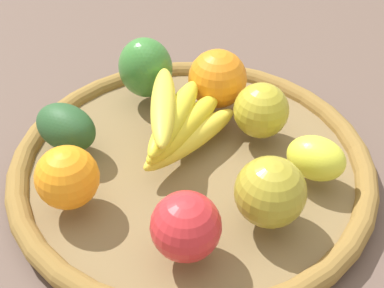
# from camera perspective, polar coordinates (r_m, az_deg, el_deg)

# --- Properties ---
(ground_plane) EXTENTS (2.40, 2.40, 0.00)m
(ground_plane) POSITION_cam_1_polar(r_m,az_deg,el_deg) (0.69, 0.00, -3.34)
(ground_plane) COLOR brown
(ground_plane) RESTS_ON ground
(basket) EXTENTS (0.44, 0.44, 0.03)m
(basket) POSITION_cam_1_polar(r_m,az_deg,el_deg) (0.68, 0.00, -2.39)
(basket) COLOR brown
(basket) RESTS_ON ground_plane
(apple_2) EXTENTS (0.11, 0.11, 0.08)m
(apple_2) POSITION_cam_1_polar(r_m,az_deg,el_deg) (0.58, 8.38, -4.68)
(apple_2) COLOR #A3962A
(apple_2) RESTS_ON basket
(banana_bunch) EXTENTS (0.14, 0.16, 0.07)m
(banana_bunch) POSITION_cam_1_polar(r_m,az_deg,el_deg) (0.66, -1.34, 2.31)
(banana_bunch) COLOR yellow
(banana_bunch) RESTS_ON basket
(bell_pepper) EXTENTS (0.10, 0.10, 0.08)m
(bell_pepper) POSITION_cam_1_polar(r_m,az_deg,el_deg) (0.75, -4.80, 7.82)
(bell_pepper) COLOR #3B7F35
(bell_pepper) RESTS_ON basket
(avocado) EXTENTS (0.09, 0.08, 0.06)m
(avocado) POSITION_cam_1_polar(r_m,az_deg,el_deg) (0.68, -12.83, 1.70)
(avocado) COLOR #275029
(avocado) RESTS_ON basket
(apple_1) EXTENTS (0.10, 0.10, 0.07)m
(apple_1) POSITION_cam_1_polar(r_m,az_deg,el_deg) (0.69, 7.12, 3.45)
(apple_1) COLOR #AEA22A
(apple_1) RESTS_ON basket
(apple_0) EXTENTS (0.08, 0.08, 0.07)m
(apple_0) POSITION_cam_1_polar(r_m,az_deg,el_deg) (0.54, -0.63, -8.47)
(apple_0) COLOR red
(apple_0) RESTS_ON basket
(orange_0) EXTENTS (0.08, 0.08, 0.08)m
(orange_0) POSITION_cam_1_polar(r_m,az_deg,el_deg) (0.73, 2.64, 6.71)
(orange_0) COLOR orange
(orange_0) RESTS_ON basket
(lemon_0) EXTENTS (0.08, 0.07, 0.05)m
(lemon_0) POSITION_cam_1_polar(r_m,az_deg,el_deg) (0.64, 12.63, -1.44)
(lemon_0) COLOR yellow
(lemon_0) RESTS_ON basket
(orange_1) EXTENTS (0.09, 0.09, 0.07)m
(orange_1) POSITION_cam_1_polar(r_m,az_deg,el_deg) (0.61, -12.70, -3.37)
(orange_1) COLOR orange
(orange_1) RESTS_ON basket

